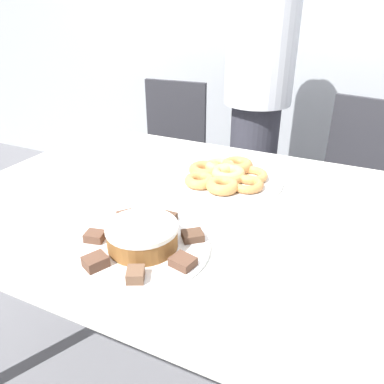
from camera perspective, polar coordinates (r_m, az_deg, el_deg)
The scene contains 24 objects.
ground_plane at distance 1.69m, azimuth 1.76°, elevation -25.47°, with size 12.00×12.00×0.00m, color slate.
wall_back at distance 2.62m, azimuth 18.36°, elevation 24.81°, with size 8.00×0.05×2.60m.
table at distance 1.22m, azimuth 2.20°, elevation -5.28°, with size 1.63×1.08×0.77m.
person_standing at distance 2.07m, azimuth 9.99°, elevation 14.68°, with size 0.35×0.35×1.73m.
office_chair_left at distance 2.36m, azimuth -3.79°, elevation 4.50°, with size 0.47×0.47×0.92m.
office_chair_right at distance 2.10m, azimuth 22.78°, elevation -0.62°, with size 0.53×0.53×0.92m.
plate_cake at distance 0.98m, azimuth -7.45°, elevation -8.37°, with size 0.35×0.35×0.01m.
plate_donuts at distance 1.35m, azimuth 5.38°, elevation 1.92°, with size 0.39×0.39×0.01m.
frosted_cake at distance 0.96m, azimuth -7.58°, elevation -6.60°, with size 0.18×0.18×0.06m.
lamington_0 at distance 0.93m, azimuth -14.49°, elevation -10.24°, with size 0.06×0.07×0.03m.
lamington_1 at distance 0.87m, azimuth -8.39°, elevation -12.40°, with size 0.06×0.06×0.03m.
lamington_2 at distance 0.90m, azimuth -1.40°, elevation -10.56°, with size 0.06×0.06×0.02m.
lamington_3 at distance 0.99m, azimuth 0.10°, elevation -6.67°, with size 0.07×0.07×0.02m.
lamington_4 at distance 1.07m, azimuth -3.82°, elevation -4.03°, with size 0.04×0.05×0.02m.
lamington_5 at distance 1.08m, azimuth -9.91°, elevation -3.91°, with size 0.07×0.07×0.03m.
lamington_6 at distance 1.02m, azimuth -14.57°, elevation -6.55°, with size 0.06×0.05×0.02m.
donut_0 at distance 1.34m, azimuth 5.43°, elevation 2.86°, with size 0.13×0.13×0.04m.
donut_1 at distance 1.36m, azimuth 2.02°, elevation 3.44°, with size 0.12×0.12×0.04m.
donut_2 at distance 1.28m, azimuth 1.17°, elevation 1.77°, with size 0.11×0.11×0.03m.
donut_3 at distance 1.25m, azimuth 4.63°, elevation 0.99°, with size 0.11×0.11×0.04m.
donut_4 at distance 1.27m, azimuth 8.32°, elevation 1.19°, with size 0.11×0.11×0.03m.
donut_5 at distance 1.35m, azimuth 8.87°, elevation 2.60°, with size 0.12×0.12×0.03m.
donut_6 at distance 1.41m, azimuth 7.08°, elevation 4.07°, with size 0.12×0.12×0.04m.
donut_7 at distance 1.40m, azimuth 4.29°, elevation 3.93°, with size 0.11×0.11×0.04m.
Camera 1 is at (0.40, -0.95, 1.33)m, focal length 35.00 mm.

